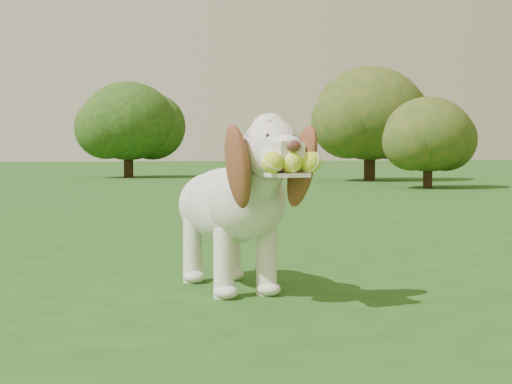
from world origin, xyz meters
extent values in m
plane|color=#1C4D16|center=(0.00, 0.00, 0.00)|extent=(80.00, 80.00, 0.00)
ellipsoid|color=white|center=(-0.27, -0.25, 0.34)|extent=(0.38, 0.63, 0.32)
ellipsoid|color=white|center=(-0.25, -0.48, 0.38)|extent=(0.34, 0.34, 0.31)
ellipsoid|color=white|center=(-0.30, -0.05, 0.33)|extent=(0.31, 0.31, 0.28)
cylinder|color=white|center=(-0.23, -0.59, 0.46)|extent=(0.19, 0.26, 0.24)
sphere|color=white|center=(-0.22, -0.71, 0.58)|extent=(0.24, 0.24, 0.22)
sphere|color=white|center=(-0.22, -0.69, 0.63)|extent=(0.16, 0.16, 0.14)
cube|color=white|center=(-0.20, -0.83, 0.57)|extent=(0.10, 0.14, 0.06)
ellipsoid|color=#592D28|center=(-0.19, -0.90, 0.59)|extent=(0.06, 0.04, 0.04)
cube|color=white|center=(-0.20, -0.84, 0.49)|extent=(0.13, 0.15, 0.01)
ellipsoid|color=brown|center=(-0.34, -0.72, 0.51)|extent=(0.14, 0.22, 0.33)
ellipsoid|color=brown|center=(-0.09, -0.69, 0.51)|extent=(0.14, 0.20, 0.33)
cylinder|color=white|center=(-0.31, 0.08, 0.37)|extent=(0.07, 0.16, 0.12)
cylinder|color=white|center=(-0.34, -0.47, 0.14)|extent=(0.09, 0.09, 0.27)
cylinder|color=white|center=(-0.16, -0.45, 0.14)|extent=(0.09, 0.09, 0.27)
cylinder|color=white|center=(-0.39, -0.08, 0.14)|extent=(0.09, 0.09, 0.27)
cylinder|color=white|center=(-0.21, -0.06, 0.14)|extent=(0.09, 0.09, 0.27)
sphere|color=yellow|center=(-0.27, -0.89, 0.53)|extent=(0.08, 0.08, 0.07)
sphere|color=yellow|center=(-0.20, -0.88, 0.53)|extent=(0.08, 0.08, 0.07)
sphere|color=yellow|center=(-0.13, -0.87, 0.53)|extent=(0.08, 0.08, 0.07)
cylinder|color=#382314|center=(0.81, 13.55, 0.33)|extent=(0.21, 0.21, 0.66)
ellipsoid|color=#174415|center=(0.81, 13.55, 1.21)|extent=(1.98, 1.98, 1.68)
cylinder|color=#382314|center=(4.70, 7.44, 0.22)|extent=(0.14, 0.14, 0.45)
ellipsoid|color=#174415|center=(4.70, 7.44, 0.82)|extent=(1.35, 1.35, 1.14)
cylinder|color=#382314|center=(5.08, 10.50, 0.35)|extent=(0.22, 0.22, 0.70)
ellipsoid|color=#174415|center=(5.08, 10.50, 1.29)|extent=(2.10, 2.10, 1.79)
camera|label=1|loc=(-1.02, -3.40, 0.57)|focal=55.00mm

